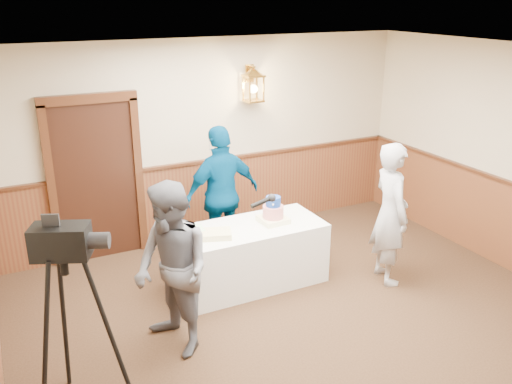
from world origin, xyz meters
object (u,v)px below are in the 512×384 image
assistant_p (222,195)px  interviewer (172,270)px  baker (390,214)px  tiered_cake (273,212)px  sheet_cake_green (190,232)px  display_table (249,255)px  tv_camera_rig (74,335)px  sheet_cake_yellow (216,234)px

assistant_p → interviewer: bearing=45.8°
baker → assistant_p: (-1.57, 1.40, 0.03)m
tiered_cake → sheet_cake_green: size_ratio=1.10×
sheet_cake_green → baker: (2.25, -0.76, 0.09)m
display_table → assistant_p: (-0.02, 0.74, 0.53)m
display_table → baker: size_ratio=1.03×
assistant_p → tiered_cake: bearing=107.1°
tiered_cake → sheet_cake_green: tiered_cake is taller
tv_camera_rig → sheet_cake_yellow: bearing=59.1°
display_table → tiered_cake: 0.60m
assistant_p → sheet_cake_green: bearing=36.7°
interviewer → tv_camera_rig: 1.13m
baker → assistant_p: 2.11m
baker → assistant_p: size_ratio=0.96×
sheet_cake_green → tv_camera_rig: (-1.51, -1.45, -0.01)m
display_table → sheet_cake_yellow: 0.62m
assistant_p → baker: bearing=131.1°
tiered_cake → sheet_cake_yellow: 0.78m
sheet_cake_yellow → tv_camera_rig: bearing=-144.3°
assistant_p → tv_camera_rig: bearing=36.7°
display_table → tiered_cake: bearing=-1.7°
tiered_cake → interviewer: (-1.53, -0.83, -0.01)m
assistant_p → tv_camera_rig: size_ratio=1.05×
display_table → interviewer: (-1.21, -0.84, 0.49)m
interviewer → assistant_p: (1.19, 1.58, 0.04)m
sheet_cake_green → interviewer: (-0.52, -0.93, 0.08)m
assistant_p → tv_camera_rig: assistant_p is taller
sheet_cake_green → assistant_p: size_ratio=0.17×
tiered_cake → assistant_p: 0.83m
tiered_cake → interviewer: size_ratio=0.19×
sheet_cake_green → tv_camera_rig: bearing=-136.2°
display_table → sheet_cake_green: 0.81m
interviewer → baker: bearing=80.4°
tv_camera_rig → baker: bearing=33.9°
sheet_cake_yellow → assistant_p: bearing=62.6°
interviewer → assistant_p: 1.98m
baker → sheet_cake_yellow: bearing=87.6°
interviewer → tv_camera_rig: (-1.00, -0.52, -0.09)m
display_table → sheet_cake_yellow: sheet_cake_yellow is taller
sheet_cake_green → tiered_cake: bearing=-5.9°
display_table → baker: (1.56, -0.66, 0.50)m
tv_camera_rig → sheet_cake_green: bearing=67.2°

